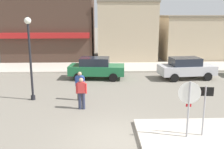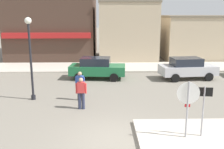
# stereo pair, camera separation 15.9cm
# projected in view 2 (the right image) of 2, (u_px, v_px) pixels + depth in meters

# --- Properties ---
(ground_plane) EXTENTS (160.00, 160.00, 0.00)m
(ground_plane) POSITION_uv_depth(u_px,v_px,m) (118.00, 140.00, 9.92)
(ground_plane) COLOR gray
(kerb_far) EXTENTS (80.00, 4.00, 0.15)m
(kerb_far) POSITION_uv_depth(u_px,v_px,m) (111.00, 67.00, 22.97)
(kerb_far) COLOR beige
(kerb_far) RESTS_ON ground
(stop_sign) EXTENTS (0.82, 0.12, 2.30)m
(stop_sign) POSITION_uv_depth(u_px,v_px,m) (188.00, 102.00, 9.53)
(stop_sign) COLOR #9E9EA3
(stop_sign) RESTS_ON ground
(one_way_sign) EXTENTS (0.60, 0.09, 2.10)m
(one_way_sign) POSITION_uv_depth(u_px,v_px,m) (203.00, 106.00, 9.68)
(one_way_sign) COLOR #9E9EA3
(one_way_sign) RESTS_ON ground
(lamp_post) EXTENTS (0.36, 0.36, 4.54)m
(lamp_post) POSITION_uv_depth(u_px,v_px,m) (30.00, 46.00, 13.93)
(lamp_post) COLOR black
(lamp_post) RESTS_ON ground
(parked_car_nearest) EXTENTS (4.13, 2.14, 1.56)m
(parked_car_nearest) POSITION_uv_depth(u_px,v_px,m) (97.00, 68.00, 19.09)
(parked_car_nearest) COLOR #1E6B3D
(parked_car_nearest) RESTS_ON ground
(parked_car_second) EXTENTS (4.16, 2.20, 1.56)m
(parked_car_second) POSITION_uv_depth(u_px,v_px,m) (187.00, 68.00, 19.03)
(parked_car_second) COLOR #B7B7BC
(parked_car_second) RESTS_ON ground
(pedestrian_crossing_near) EXTENTS (0.55, 0.31, 1.61)m
(pedestrian_crossing_near) POSITION_uv_depth(u_px,v_px,m) (80.00, 85.00, 14.28)
(pedestrian_crossing_near) COLOR #4C473D
(pedestrian_crossing_near) RESTS_ON ground
(pedestrian_crossing_far) EXTENTS (0.55, 0.23, 1.61)m
(pedestrian_crossing_far) POSITION_uv_depth(u_px,v_px,m) (81.00, 92.00, 12.96)
(pedestrian_crossing_far) COLOR #2D334C
(pedestrian_crossing_far) RESTS_ON ground
(building_corner_shop) EXTENTS (8.80, 10.23, 8.35)m
(building_corner_shop) POSITION_uv_depth(u_px,v_px,m) (56.00, 18.00, 28.56)
(building_corner_shop) COLOR #473328
(building_corner_shop) RESTS_ON ground
(building_storefront_left_near) EXTENTS (5.78, 5.67, 5.85)m
(building_storefront_left_near) POSITION_uv_depth(u_px,v_px,m) (127.00, 31.00, 26.81)
(building_storefront_left_near) COLOR tan
(building_storefront_left_near) RESTS_ON ground
(building_storefront_left_mid) EXTENTS (8.54, 7.73, 4.48)m
(building_storefront_left_mid) POSITION_uv_depth(u_px,v_px,m) (200.00, 36.00, 28.53)
(building_storefront_left_mid) COLOR tan
(building_storefront_left_mid) RESTS_ON ground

